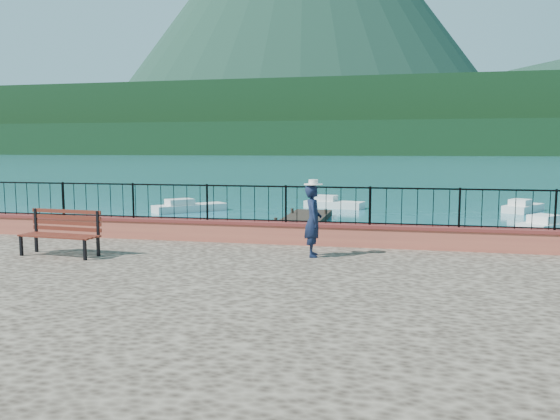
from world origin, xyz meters
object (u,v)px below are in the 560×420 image
at_px(boat_0, 178,237).
at_px(boat_4, 334,202).
at_px(park_bench, 61,242).
at_px(boat_3, 190,205).
at_px(boat_5, 523,205).
at_px(person, 313,221).
at_px(boat_2, 550,222).

distance_m(boat_0, boat_4, 15.68).
relative_size(park_bench, boat_3, 0.46).
bearing_deg(boat_0, boat_5, 56.26).
xyz_separation_m(person, boat_2, (8.69, 14.00, -1.65)).
height_order(person, boat_0, person).
distance_m(park_bench, boat_0, 7.73).
relative_size(person, boat_3, 0.39).
bearing_deg(park_bench, person, 16.67).
bearing_deg(person, boat_3, 18.08).
bearing_deg(park_bench, boat_3, 107.93).
xyz_separation_m(boat_0, boat_3, (-4.04, 11.40, 0.00)).
distance_m(boat_3, boat_4, 8.98).
bearing_deg(boat_3, boat_5, -33.43).
bearing_deg(boat_2, boat_0, 159.54).
distance_m(boat_4, boat_5, 11.20).
distance_m(person, boat_0, 9.05).
bearing_deg(boat_5, boat_3, 133.52).
distance_m(boat_0, boat_5, 21.75).
height_order(park_bench, person, person).
bearing_deg(park_bench, boat_2, 51.46).
relative_size(boat_0, boat_4, 1.18).
xyz_separation_m(boat_2, boat_4, (-10.68, 7.58, 0.00)).
xyz_separation_m(person, boat_3, (-10.16, 17.86, -1.65)).
xyz_separation_m(boat_2, boat_3, (-18.84, 3.86, 0.00)).
height_order(park_bench, boat_3, park_bench).
relative_size(boat_2, boat_4, 0.91).
xyz_separation_m(boat_3, boat_5, (19.37, 4.03, 0.00)).
height_order(person, boat_2, person).
height_order(park_bench, boat_5, park_bench).
relative_size(park_bench, person, 1.17).
xyz_separation_m(person, boat_0, (-6.11, 6.46, -1.65)).
height_order(park_bench, boat_0, park_bench).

